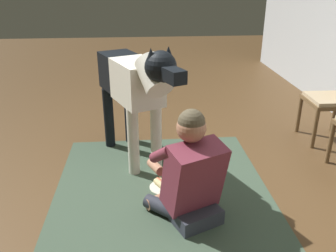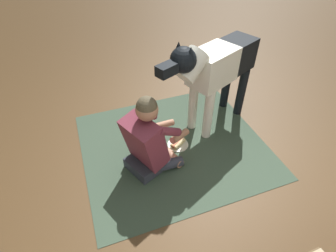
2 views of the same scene
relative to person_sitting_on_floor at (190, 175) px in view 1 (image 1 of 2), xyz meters
The scene contains 5 objects.
ground_plane 0.65m from the person_sitting_on_floor, 150.90° to the right, with size 15.43×15.43×0.00m, color #50371F.
area_rug 0.52m from the person_sitting_on_floor, 151.32° to the right, with size 2.02×1.81×0.01m, color #394A3A.
person_sitting_on_floor is the anchor object (origin of this frame).
large_dog 1.06m from the person_sitting_on_floor, 156.26° to the right, with size 1.45×0.74×1.21m.
hot_dog_on_plate 0.54m from the person_sitting_on_floor, 156.26° to the right, with size 0.24×0.24×0.06m.
Camera 1 is at (2.69, -0.08, 1.72)m, focal length 37.89 mm.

